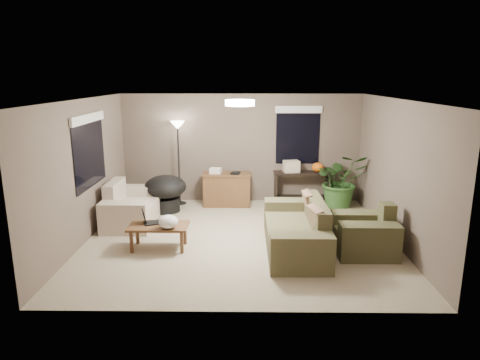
{
  "coord_description": "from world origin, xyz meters",
  "views": [
    {
      "loc": [
        0.1,
        -7.32,
        2.87
      ],
      "look_at": [
        0.0,
        0.2,
        1.05
      ],
      "focal_mm": 32.0,
      "sensor_mm": 36.0,
      "label": 1
    }
  ],
  "objects_px": {
    "armchair": "(365,235)",
    "desk": "(227,189)",
    "main_sofa": "(297,232)",
    "cat_scratching_post": "(367,226)",
    "console_table": "(302,185)",
    "loveseat": "(131,208)",
    "papasan_chair": "(166,191)",
    "houseplant": "(341,186)",
    "coffee_table": "(159,229)",
    "floor_lamp": "(178,135)"
  },
  "relations": [
    {
      "from": "armchair",
      "to": "console_table",
      "type": "relative_size",
      "value": 0.77
    },
    {
      "from": "main_sofa",
      "to": "houseplant",
      "type": "bearing_deg",
      "value": 62.71
    },
    {
      "from": "main_sofa",
      "to": "desk",
      "type": "height_order",
      "value": "main_sofa"
    },
    {
      "from": "floor_lamp",
      "to": "houseplant",
      "type": "bearing_deg",
      "value": -3.51
    },
    {
      "from": "desk",
      "to": "console_table",
      "type": "distance_m",
      "value": 1.73
    },
    {
      "from": "main_sofa",
      "to": "cat_scratching_post",
      "type": "distance_m",
      "value": 1.45
    },
    {
      "from": "desk",
      "to": "houseplant",
      "type": "xyz_separation_m",
      "value": [
        2.56,
        -0.1,
        0.1
      ]
    },
    {
      "from": "desk",
      "to": "armchair",
      "type": "bearing_deg",
      "value": -47.65
    },
    {
      "from": "papasan_chair",
      "to": "cat_scratching_post",
      "type": "height_order",
      "value": "papasan_chair"
    },
    {
      "from": "desk",
      "to": "cat_scratching_post",
      "type": "relative_size",
      "value": 2.2
    },
    {
      "from": "loveseat",
      "to": "papasan_chair",
      "type": "distance_m",
      "value": 0.95
    },
    {
      "from": "loveseat",
      "to": "cat_scratching_post",
      "type": "xyz_separation_m",
      "value": [
        4.54,
        -0.78,
        -0.08
      ]
    },
    {
      "from": "cat_scratching_post",
      "to": "houseplant",
      "type": "bearing_deg",
      "value": 92.91
    },
    {
      "from": "loveseat",
      "to": "console_table",
      "type": "height_order",
      "value": "loveseat"
    },
    {
      "from": "main_sofa",
      "to": "cat_scratching_post",
      "type": "xyz_separation_m",
      "value": [
        1.34,
        0.54,
        -0.08
      ]
    },
    {
      "from": "console_table",
      "to": "cat_scratching_post",
      "type": "xyz_separation_m",
      "value": [
        0.93,
        -2.15,
        -0.22
      ]
    },
    {
      "from": "desk",
      "to": "floor_lamp",
      "type": "distance_m",
      "value": 1.64
    },
    {
      "from": "main_sofa",
      "to": "houseplant",
      "type": "distance_m",
      "value": 2.73
    },
    {
      "from": "armchair",
      "to": "console_table",
      "type": "bearing_deg",
      "value": 103.86
    },
    {
      "from": "loveseat",
      "to": "floor_lamp",
      "type": "bearing_deg",
      "value": 59.39
    },
    {
      "from": "coffee_table",
      "to": "desk",
      "type": "height_order",
      "value": "desk"
    },
    {
      "from": "floor_lamp",
      "to": "houseplant",
      "type": "height_order",
      "value": "floor_lamp"
    },
    {
      "from": "houseplant",
      "to": "papasan_chair",
      "type": "bearing_deg",
      "value": -174.75
    },
    {
      "from": "loveseat",
      "to": "coffee_table",
      "type": "relative_size",
      "value": 1.6
    },
    {
      "from": "papasan_chair",
      "to": "console_table",
      "type": "bearing_deg",
      "value": 11.71
    },
    {
      "from": "papasan_chair",
      "to": "floor_lamp",
      "type": "distance_m",
      "value": 1.29
    },
    {
      "from": "main_sofa",
      "to": "desk",
      "type": "bearing_deg",
      "value": 117.47
    },
    {
      "from": "coffee_table",
      "to": "console_table",
      "type": "height_order",
      "value": "console_table"
    },
    {
      "from": "armchair",
      "to": "cat_scratching_post",
      "type": "distance_m",
      "value": 0.72
    },
    {
      "from": "loveseat",
      "to": "armchair",
      "type": "relative_size",
      "value": 1.6
    },
    {
      "from": "papasan_chair",
      "to": "cat_scratching_post",
      "type": "relative_size",
      "value": 2.15
    },
    {
      "from": "loveseat",
      "to": "console_table",
      "type": "xyz_separation_m",
      "value": [
        3.6,
        1.38,
        0.14
      ]
    },
    {
      "from": "main_sofa",
      "to": "papasan_chair",
      "type": "height_order",
      "value": "main_sofa"
    },
    {
      "from": "coffee_table",
      "to": "floor_lamp",
      "type": "xyz_separation_m",
      "value": [
        -0.04,
        2.67,
        1.24
      ]
    },
    {
      "from": "armchair",
      "to": "desk",
      "type": "xyz_separation_m",
      "value": [
        -2.42,
        2.66,
        0.08
      ]
    },
    {
      "from": "main_sofa",
      "to": "armchair",
      "type": "xyz_separation_m",
      "value": [
        1.11,
        -0.13,
        0.0
      ]
    },
    {
      "from": "main_sofa",
      "to": "armchair",
      "type": "bearing_deg",
      "value": -6.81
    },
    {
      "from": "armchair",
      "to": "coffee_table",
      "type": "xyz_separation_m",
      "value": [
        -3.47,
        0.1,
        0.06
      ]
    },
    {
      "from": "coffee_table",
      "to": "houseplant",
      "type": "relative_size",
      "value": 0.81
    },
    {
      "from": "coffee_table",
      "to": "desk",
      "type": "bearing_deg",
      "value": 67.58
    },
    {
      "from": "desk",
      "to": "cat_scratching_post",
      "type": "xyz_separation_m",
      "value": [
        2.66,
        -1.98,
        -0.16
      ]
    },
    {
      "from": "console_table",
      "to": "papasan_chair",
      "type": "relative_size",
      "value": 1.21
    },
    {
      "from": "main_sofa",
      "to": "cat_scratching_post",
      "type": "bearing_deg",
      "value": 21.86
    },
    {
      "from": "desk",
      "to": "console_table",
      "type": "relative_size",
      "value": 0.85
    },
    {
      "from": "console_table",
      "to": "loveseat",
      "type": "bearing_deg",
      "value": -159.08
    },
    {
      "from": "desk",
      "to": "floor_lamp",
      "type": "relative_size",
      "value": 0.58
    },
    {
      "from": "main_sofa",
      "to": "loveseat",
      "type": "relative_size",
      "value": 1.38
    },
    {
      "from": "console_table",
      "to": "cat_scratching_post",
      "type": "relative_size",
      "value": 2.6
    },
    {
      "from": "desk",
      "to": "cat_scratching_post",
      "type": "height_order",
      "value": "desk"
    },
    {
      "from": "desk",
      "to": "houseplant",
      "type": "distance_m",
      "value": 2.56
    }
  ]
}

